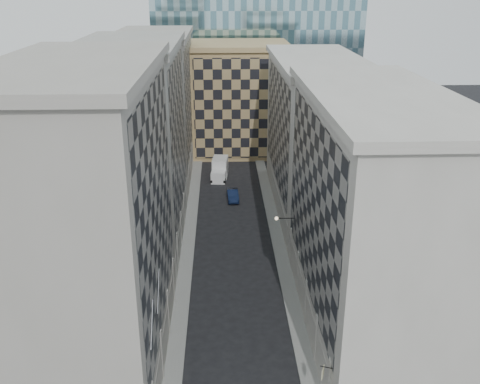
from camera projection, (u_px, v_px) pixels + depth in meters
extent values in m
cube|color=gray|center=(188.00, 247.00, 61.34)|extent=(1.50, 100.00, 0.15)
cube|color=gray|center=(279.00, 245.00, 61.70)|extent=(1.50, 100.00, 0.15)
cube|color=#9A958A|center=(90.00, 229.00, 39.27)|extent=(10.00, 22.00, 23.00)
cube|color=gray|center=(156.00, 209.00, 38.89)|extent=(0.25, 19.36, 18.00)
cube|color=#9A958A|center=(163.00, 339.00, 43.09)|extent=(0.45, 21.12, 3.20)
cube|color=#9A958A|center=(72.00, 66.00, 34.91)|extent=(10.80, 22.80, 0.70)
cylinder|color=#9A958A|center=(157.00, 355.00, 40.31)|extent=(0.90, 0.90, 4.40)
cylinder|color=#9A958A|center=(164.00, 313.00, 45.42)|extent=(0.90, 0.90, 4.40)
cylinder|color=#9A958A|center=(169.00, 279.00, 50.53)|extent=(0.90, 0.90, 4.40)
cube|color=gray|center=(135.00, 148.00, 59.90)|extent=(10.00, 22.00, 22.00)
cube|color=gray|center=(178.00, 135.00, 59.51)|extent=(0.25, 19.36, 17.00)
cube|color=gray|center=(181.00, 224.00, 63.53)|extent=(0.45, 21.12, 3.20)
cube|color=gray|center=(127.00, 44.00, 55.71)|extent=(10.80, 22.80, 0.70)
cylinder|color=gray|center=(174.00, 252.00, 55.64)|extent=(0.90, 0.90, 4.40)
cylinder|color=gray|center=(178.00, 229.00, 60.75)|extent=(0.90, 0.90, 4.40)
cylinder|color=gray|center=(181.00, 210.00, 65.86)|extent=(0.90, 0.90, 4.40)
cylinder|color=gray|center=(184.00, 193.00, 70.96)|extent=(0.90, 0.90, 4.40)
cube|color=#9A958A|center=(156.00, 109.00, 80.52)|extent=(10.00, 22.00, 21.00)
cube|color=gray|center=(188.00, 99.00, 80.13)|extent=(0.25, 19.36, 16.00)
cube|color=#9A958A|center=(190.00, 164.00, 83.96)|extent=(0.45, 21.12, 3.20)
cube|color=#9A958A|center=(152.00, 34.00, 76.52)|extent=(10.80, 22.80, 0.70)
cylinder|color=#9A958A|center=(186.00, 179.00, 76.07)|extent=(0.90, 0.90, 4.40)
cylinder|color=#9A958A|center=(188.00, 167.00, 81.18)|extent=(0.90, 0.90, 4.40)
cylinder|color=#9A958A|center=(190.00, 156.00, 86.29)|extent=(0.90, 0.90, 4.40)
cylinder|color=#9A958A|center=(191.00, 146.00, 91.40)|extent=(0.90, 0.90, 4.40)
cube|color=#B3AFA4|center=(370.00, 220.00, 44.31)|extent=(10.00, 26.00, 20.00)
cube|color=gray|center=(313.00, 205.00, 43.59)|extent=(0.25, 22.88, 15.00)
cube|color=#B3AFA4|center=(308.00, 308.00, 47.24)|extent=(0.45, 24.96, 3.20)
cube|color=#B3AFA4|center=(382.00, 96.00, 40.49)|extent=(10.80, 26.80, 0.70)
cylinder|color=#B3AFA4|center=(320.00, 338.00, 42.19)|extent=(0.90, 0.90, 4.40)
cylinder|color=#B3AFA4|center=(310.00, 302.00, 47.02)|extent=(0.90, 0.90, 4.40)
cylinder|color=#B3AFA4|center=(301.00, 272.00, 51.85)|extent=(0.90, 0.90, 4.40)
cylinder|color=#B3AFA4|center=(294.00, 247.00, 56.68)|extent=(0.90, 0.90, 4.40)
cube|color=#B3AFA4|center=(315.00, 137.00, 69.57)|extent=(10.00, 28.00, 19.00)
cube|color=gray|center=(278.00, 127.00, 68.85)|extent=(0.25, 24.64, 14.00)
cube|color=#B3AFA4|center=(277.00, 194.00, 72.32)|extent=(0.45, 26.88, 3.20)
cube|color=#B3AFA4|center=(319.00, 60.00, 65.94)|extent=(10.80, 28.80, 0.70)
cube|color=tan|center=(239.00, 100.00, 93.60)|extent=(16.00, 14.00, 18.00)
cube|color=tan|center=(241.00, 109.00, 87.00)|extent=(15.20, 0.25, 16.50)
cube|color=tan|center=(239.00, 45.00, 90.13)|extent=(16.80, 14.80, 0.80)
cube|color=#2C2722|center=(226.00, 60.00, 104.69)|extent=(6.00, 6.00, 28.00)
cylinder|color=gray|center=(152.00, 324.00, 34.24)|extent=(0.10, 2.33, 2.33)
cylinder|color=gray|center=(158.00, 291.00, 37.95)|extent=(0.10, 2.33, 2.33)
cylinder|color=black|center=(285.00, 218.00, 53.86)|extent=(1.80, 0.08, 0.08)
sphere|color=#FFE5B2|center=(276.00, 218.00, 53.83)|extent=(0.36, 0.36, 0.36)
cube|color=white|center=(219.00, 176.00, 80.96)|extent=(2.37, 2.54, 1.75)
cube|color=white|center=(220.00, 167.00, 83.07)|extent=(2.59, 3.71, 3.01)
cylinder|color=black|center=(212.00, 181.00, 80.46)|extent=(0.38, 0.90, 0.87)
cylinder|color=black|center=(224.00, 181.00, 80.34)|extent=(0.38, 0.90, 0.87)
cylinder|color=black|center=(215.00, 171.00, 84.61)|extent=(0.38, 0.90, 0.87)
cylinder|color=black|center=(227.00, 171.00, 84.49)|extent=(0.38, 0.90, 0.87)
imported|color=#0F1B39|center=(233.00, 195.00, 74.37)|extent=(1.72, 4.38, 1.42)
cylinder|color=black|center=(326.00, 367.00, 36.05)|extent=(0.81, 0.35, 0.06)
cube|color=#C2BD8E|center=(323.00, 372.00, 36.20)|extent=(0.32, 0.72, 0.74)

